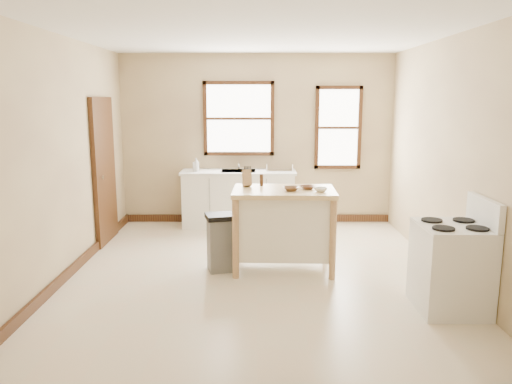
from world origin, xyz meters
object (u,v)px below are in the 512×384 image
(pepper_grinder, at_px, (261,180))
(bowl_a, at_px, (291,189))
(kitchen_island, at_px, (284,230))
(gas_stove, at_px, (452,255))
(dish_rack, at_px, (279,167))
(bowl_b, at_px, (307,187))
(knife_block, at_px, (247,179))
(soap_bottle_a, at_px, (196,165))
(soap_bottle_b, at_px, (196,165))
(bowl_c, at_px, (321,190))
(trash_bin, at_px, (222,242))

(pepper_grinder, xyz_separation_m, bowl_a, (0.35, -0.33, -0.05))
(kitchen_island, relative_size, gas_stove, 1.08)
(dish_rack, relative_size, pepper_grinder, 2.89)
(bowl_b, bearing_deg, gas_stove, -42.74)
(knife_block, distance_m, gas_stove, 2.53)
(soap_bottle_a, distance_m, soap_bottle_b, 0.03)
(bowl_a, height_order, gas_stove, gas_stove)
(soap_bottle_b, xyz_separation_m, bowl_c, (1.74, -2.25, 0.00))
(bowl_a, bearing_deg, kitchen_island, 132.10)
(dish_rack, bearing_deg, kitchen_island, -98.75)
(dish_rack, xyz_separation_m, bowl_b, (0.24, -2.13, 0.05))
(soap_bottle_a, bearing_deg, dish_rack, -10.37)
(soap_bottle_a, bearing_deg, bowl_b, -65.82)
(kitchen_island, bearing_deg, trash_bin, -174.41)
(bowl_a, bearing_deg, gas_stove, -36.15)
(bowl_c, bearing_deg, knife_block, 158.65)
(knife_block, xyz_separation_m, bowl_a, (0.53, -0.28, -0.08))
(soap_bottle_b, bearing_deg, trash_bin, -88.96)
(pepper_grinder, bearing_deg, knife_block, -165.38)
(bowl_b, height_order, bowl_c, bowl_c)
(kitchen_island, xyz_separation_m, bowl_a, (0.08, -0.09, 0.53))
(soap_bottle_a, bearing_deg, trash_bin, -89.07)
(bowl_c, bearing_deg, dish_rack, 99.50)
(dish_rack, relative_size, bowl_c, 2.86)
(dish_rack, relative_size, knife_block, 2.17)
(trash_bin, bearing_deg, bowl_c, -19.89)
(pepper_grinder, bearing_deg, kitchen_island, -41.47)
(bowl_a, xyz_separation_m, bowl_c, (0.34, -0.06, 0.00))
(soap_bottle_a, relative_size, dish_rack, 0.50)
(soap_bottle_b, relative_size, knife_block, 1.04)
(kitchen_island, distance_m, gas_stove, 1.99)
(soap_bottle_a, bearing_deg, knife_block, -79.12)
(gas_stove, bearing_deg, bowl_c, 138.28)
(bowl_a, relative_size, trash_bin, 0.27)
(bowl_c, bearing_deg, kitchen_island, 160.40)
(pepper_grinder, height_order, bowl_b, pepper_grinder)
(dish_rack, distance_m, bowl_c, 2.33)
(trash_bin, xyz_separation_m, gas_stove, (2.35, -1.14, 0.21))
(pepper_grinder, bearing_deg, dish_rack, 80.77)
(soap_bottle_b, relative_size, bowl_a, 1.10)
(dish_rack, bearing_deg, trash_bin, -117.65)
(knife_block, xyz_separation_m, bowl_b, (0.73, -0.17, -0.08))
(soap_bottle_a, distance_m, trash_bin, 2.29)
(pepper_grinder, height_order, bowl_a, pepper_grinder)
(pepper_grinder, height_order, bowl_c, pepper_grinder)
(bowl_b, bearing_deg, soap_bottle_a, 127.67)
(soap_bottle_b, xyz_separation_m, knife_block, (0.86, -1.90, 0.08))
(dish_rack, bearing_deg, knife_block, -111.79)
(soap_bottle_b, bearing_deg, soap_bottle_a, -77.47)
(bowl_b, bearing_deg, trash_bin, -176.36)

